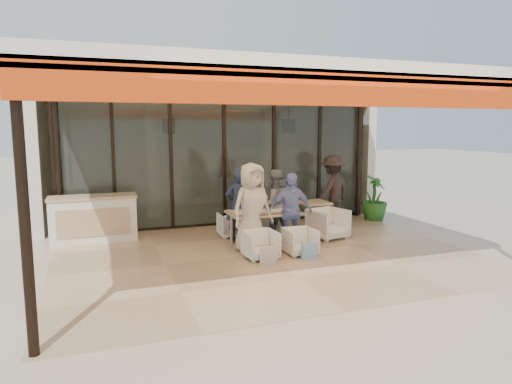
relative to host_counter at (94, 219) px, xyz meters
The scene contains 21 objects.
ground 3.97m from the host_counter, 35.66° to the right, with size 70.00×70.00×0.00m, color #C6B293.
terrace_floor 3.97m from the host_counter, 35.66° to the right, with size 8.00×6.00×0.01m, color tan.
terrace_structure 4.92m from the host_counter, 38.66° to the right, with size 8.00×6.00×3.40m.
glass_storefront 3.45m from the host_counter, 12.42° to the left, with size 8.08×0.10×3.20m.
interior_block 4.72m from the host_counter, 43.27° to the left, with size 9.05×3.62×3.52m.
host_counter is the anchor object (origin of this frame).
dining_table 3.75m from the host_counter, 23.99° to the right, with size 1.50×0.90×0.93m.
chair_far_left 3.07m from the host_counter, 10.88° to the right, with size 0.60×0.56×0.62m, color white.
chair_far_right 3.89m from the host_counter, ahead, with size 0.66×0.62×0.68m, color white.
chair_near_left 3.90m from the host_counter, 39.51° to the right, with size 0.60×0.56×0.62m, color white.
chair_near_right 4.58m from the host_counter, 32.80° to the right, with size 0.58×0.55×0.60m, color white.
diner_navy 3.20m from the host_counter, 19.73° to the right, with size 0.60×0.39×1.65m, color #171F34.
diner_grey 4.00m from the host_counter, 15.66° to the right, with size 0.77×0.60×1.59m, color slate.
diner_cream 3.62m from the host_counter, 33.35° to the right, with size 0.89×0.58×1.83m, color beige.
diner_periwinkle 4.33m from the host_counter, 27.22° to the right, with size 0.94×0.39×1.60m, color #7286BE.
tote_bag_cream 4.18m from the host_counter, 43.76° to the right, with size 0.30×0.10×0.34m, color silver.
tote_bag_blue 4.82m from the host_counter, 36.81° to the right, with size 0.30×0.10×0.34m, color #99BFD8.
side_table 5.06m from the host_counter, ahead, with size 0.70×0.70×0.74m.
side_chair 5.22m from the host_counter, 16.58° to the right, with size 0.75×0.70×0.77m, color white.
standing_woman 5.88m from the host_counter, ahead, with size 1.17×0.67×1.81m, color black.
potted_palm 7.20m from the host_counter, ahead, with size 0.70×0.70×1.25m, color #1E5919.
Camera 1 is at (-3.18, -8.18, 2.53)m, focal length 32.00 mm.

